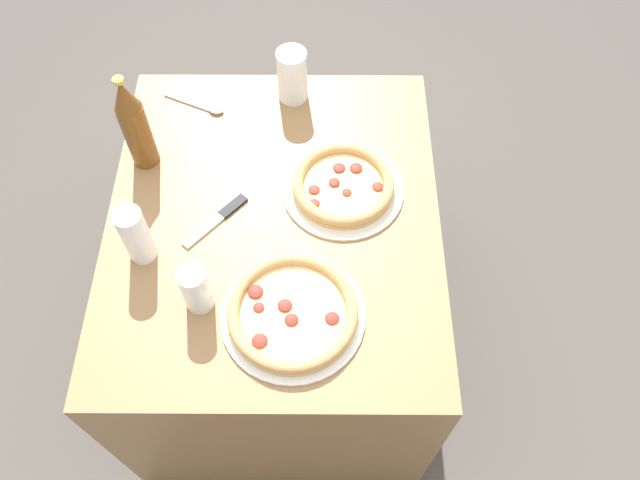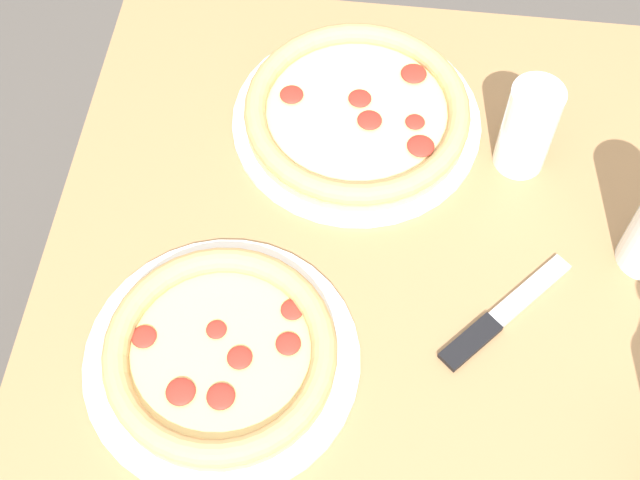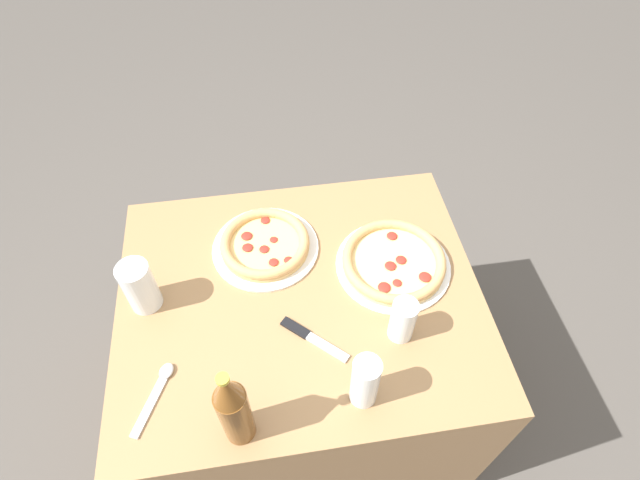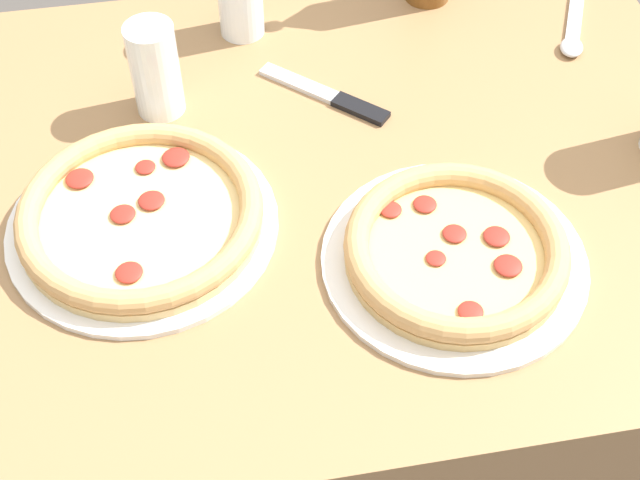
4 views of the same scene
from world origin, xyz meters
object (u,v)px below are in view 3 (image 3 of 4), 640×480
beer_bottle (233,408)px  knife (311,338)px  glass_red_wine (365,383)px  glass_orange_juice (402,321)px  spoon (159,387)px  glass_iced_tea (141,288)px  pizza_pepperoni (265,244)px  pizza_salami (394,262)px

beer_bottle → knife: size_ratio=1.74×
glass_red_wine → beer_bottle: 0.29m
glass_orange_juice → spoon: 0.60m
glass_orange_juice → glass_iced_tea: 0.66m
glass_red_wine → glass_iced_tea: size_ratio=1.06×
spoon → pizza_pepperoni: bearing=-126.7°
pizza_pepperoni → glass_red_wine: size_ratio=1.90×
pizza_pepperoni → glass_orange_juice: size_ratio=2.34×
glass_iced_tea → spoon: size_ratio=0.86×
glass_orange_juice → glass_red_wine: bearing=49.3°
glass_orange_juice → knife: (0.22, -0.02, -0.05)m
beer_bottle → spoon: size_ratio=1.58×
pizza_pepperoni → pizza_salami: bearing=161.7°
beer_bottle → spoon: 0.26m
glass_red_wine → pizza_pepperoni: bearing=-68.2°
pizza_pepperoni → beer_bottle: 0.52m
beer_bottle → glass_red_wine: bearing=-172.7°
glass_orange_juice → beer_bottle: (0.41, 0.18, 0.07)m
pizza_salami → knife: size_ratio=1.99×
pizza_pepperoni → spoon: pizza_pepperoni is taller
glass_iced_tea → knife: (-0.41, 0.17, -0.06)m
pizza_salami → glass_iced_tea: size_ratio=2.11×
glass_orange_juice → knife: size_ratio=0.81×
glass_red_wine → beer_bottle: beer_bottle is taller
glass_iced_tea → knife: 0.45m
pizza_salami → glass_orange_juice: (0.03, 0.21, 0.04)m
pizza_pepperoni → spoon: (0.28, 0.38, -0.01)m
glass_orange_juice → spoon: glass_orange_juice is taller
glass_red_wine → glass_iced_tea: 0.61m
glass_orange_juice → pizza_salami: bearing=-99.3°
beer_bottle → knife: bearing=-132.7°
glass_orange_juice → glass_red_wine: (0.13, 0.15, 0.01)m
pizza_salami → beer_bottle: beer_bottle is taller
glass_red_wine → pizza_salami: bearing=-114.3°
pizza_salami → glass_orange_juice: 0.21m
pizza_salami → pizza_pepperoni: (0.35, -0.11, -0.00)m
glass_iced_tea → glass_orange_juice: bearing=163.5°
glass_orange_juice → glass_iced_tea: (0.63, -0.19, 0.01)m
pizza_salami → glass_orange_juice: glass_orange_juice is taller
glass_red_wine → spoon: size_ratio=0.91×
beer_bottle → glass_iced_tea: bearing=-58.5°
pizza_salami → glass_orange_juice: bearing=80.7°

